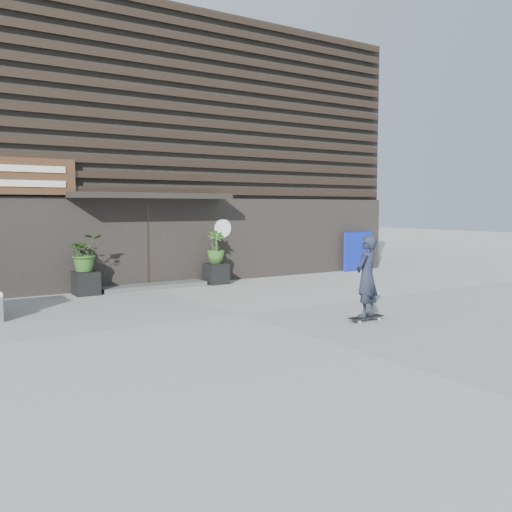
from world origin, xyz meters
TOP-DOWN VIEW (x-y plane):
  - ground at (0.00, 0.00)m, footprint 80.00×80.00m
  - entrance_step at (0.00, 4.60)m, footprint 3.00×0.80m
  - planter_pot_left at (-1.90, 4.40)m, footprint 0.60×0.60m
  - bamboo_left at (-1.90, 4.40)m, footprint 0.86×0.75m
  - planter_pot_right at (1.90, 4.40)m, footprint 0.60×0.60m
  - bamboo_right at (1.90, 4.40)m, footprint 0.54×0.54m
  - blue_tarp at (7.82, 4.70)m, footprint 1.46×0.33m
  - building at (-0.00, 9.96)m, footprint 18.00×11.00m
  - skateboarder at (1.74, -1.96)m, footprint 0.78×0.55m

SIDE VIEW (x-z plane):
  - ground at x=0.00m, z-range 0.00..0.00m
  - entrance_step at x=0.00m, z-range 0.00..0.12m
  - planter_pot_left at x=-1.90m, z-range 0.00..0.60m
  - planter_pot_right at x=1.90m, z-range 0.00..0.60m
  - blue_tarp at x=7.82m, z-range 0.00..1.36m
  - skateboarder at x=1.74m, z-range 0.04..1.73m
  - bamboo_left at x=-1.90m, z-range 0.60..1.56m
  - bamboo_right at x=1.90m, z-range 0.60..1.56m
  - building at x=0.00m, z-range -0.01..7.99m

